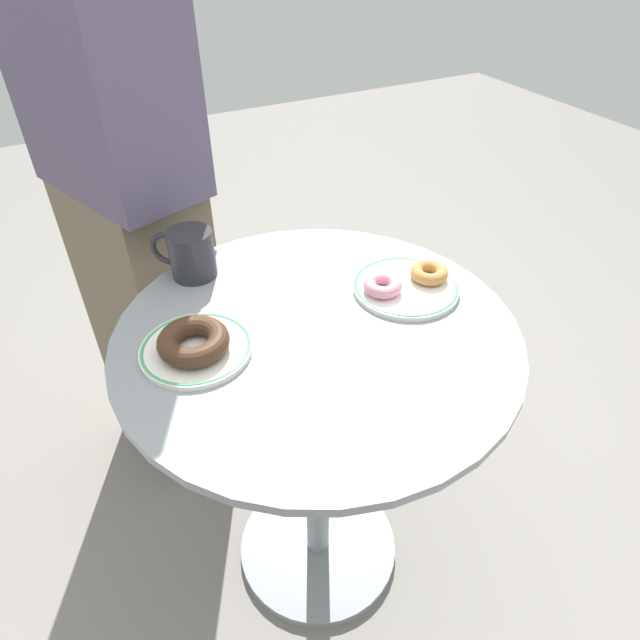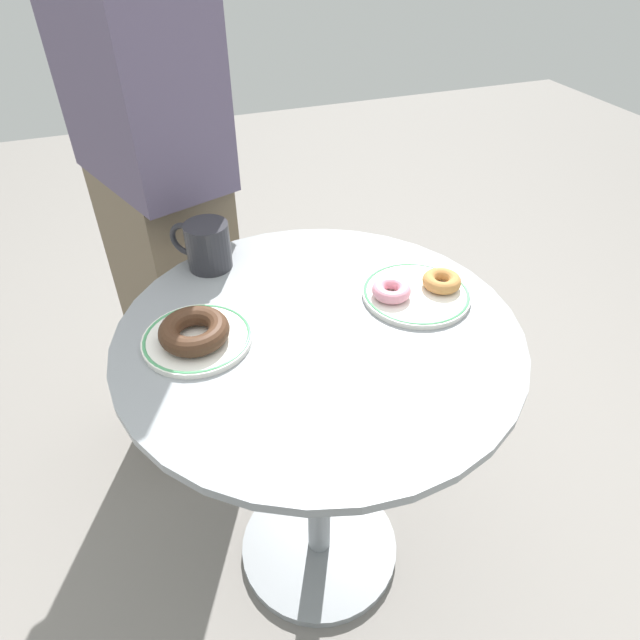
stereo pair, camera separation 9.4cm
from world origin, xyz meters
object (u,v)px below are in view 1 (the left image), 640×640
(donut_old_fashioned, at_px, (429,273))
(coffee_mug, at_px, (190,253))
(plate_left, at_px, (196,349))
(person_figure, at_px, (125,188))
(cafe_table, at_px, (317,420))
(donut_pink_frosted, at_px, (383,285))
(plate_right, at_px, (406,287))
(donut_chocolate, at_px, (193,341))

(donut_old_fashioned, height_order, coffee_mug, coffee_mug)
(plate_left, bearing_deg, person_figure, 89.43)
(cafe_table, bearing_deg, donut_pink_frosted, 11.71)
(donut_pink_frosted, relative_size, coffee_mug, 0.64)
(plate_left, bearing_deg, donut_pink_frosted, -1.17)
(plate_left, xyz_separation_m, coffee_mug, (0.07, 0.23, 0.04))
(donut_old_fashioned, relative_size, donut_pink_frosted, 1.00)
(coffee_mug, xyz_separation_m, person_figure, (-0.06, 0.28, 0.04))
(donut_pink_frosted, xyz_separation_m, person_figure, (-0.36, 0.52, 0.06))
(plate_left, relative_size, coffee_mug, 1.64)
(plate_left, distance_m, plate_right, 0.42)
(cafe_table, height_order, donut_old_fashioned, donut_old_fashioned)
(plate_right, height_order, coffee_mug, coffee_mug)
(donut_chocolate, relative_size, coffee_mug, 1.04)
(cafe_table, xyz_separation_m, donut_pink_frosted, (0.16, 0.03, 0.27))
(donut_chocolate, bearing_deg, donut_pink_frosted, -0.14)
(plate_right, bearing_deg, cafe_table, -172.23)
(plate_left, distance_m, donut_pink_frosted, 0.37)
(cafe_table, distance_m, donut_old_fashioned, 0.38)
(plate_right, bearing_deg, coffee_mug, 145.34)
(donut_old_fashioned, relative_size, person_figure, 0.04)
(cafe_table, bearing_deg, plate_right, 7.77)
(cafe_table, height_order, donut_chocolate, donut_chocolate)
(donut_chocolate, relative_size, person_figure, 0.07)
(coffee_mug, bearing_deg, plate_right, -34.66)
(cafe_table, distance_m, plate_right, 0.33)
(donut_chocolate, bearing_deg, plate_left, 61.73)
(donut_chocolate, relative_size, donut_old_fashioned, 1.62)
(plate_right, xyz_separation_m, donut_old_fashioned, (0.05, -0.00, 0.02))
(cafe_table, xyz_separation_m, coffee_mug, (-0.14, 0.27, 0.29))
(plate_right, height_order, person_figure, person_figure)
(donut_old_fashioned, bearing_deg, person_figure, 131.73)
(person_figure, bearing_deg, donut_pink_frosted, -55.03)
(plate_left, height_order, donut_chocolate, donut_chocolate)
(cafe_table, relative_size, donut_pink_frosted, 10.06)
(plate_right, relative_size, donut_old_fashioned, 2.79)
(person_figure, bearing_deg, donut_old_fashioned, -48.27)
(plate_left, bearing_deg, coffee_mug, 74.12)
(cafe_table, height_order, coffee_mug, coffee_mug)
(cafe_table, height_order, plate_right, plate_right)
(cafe_table, height_order, plate_left, plate_left)
(cafe_table, xyz_separation_m, donut_old_fashioned, (0.26, 0.03, 0.27))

